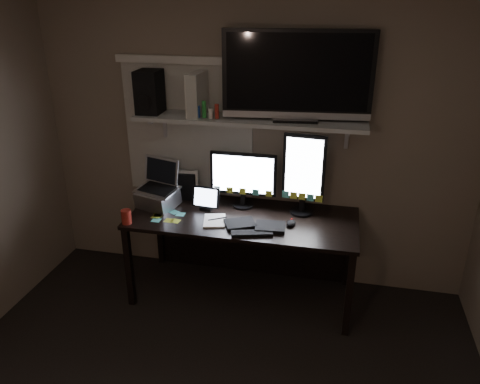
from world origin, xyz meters
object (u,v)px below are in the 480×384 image
(monitor_landscape, at_px, (243,180))
(tablet, at_px, (206,198))
(laptop, at_px, (157,185))
(speaker, at_px, (150,92))
(tv, at_px, (297,76))
(game_console, at_px, (197,94))
(cup, at_px, (126,217))
(keyboard, at_px, (255,225))
(mouse, at_px, (291,223))
(monitor_portrait, at_px, (304,174))
(desk, at_px, (246,229))

(monitor_landscape, height_order, tablet, monitor_landscape)
(laptop, bearing_deg, speaker, 130.29)
(monitor_landscape, height_order, tv, tv)
(game_console, bearing_deg, tablet, -52.44)
(monitor_landscape, distance_m, cup, 0.97)
(keyboard, height_order, mouse, mouse)
(monitor_portrait, bearing_deg, monitor_landscape, -176.30)
(keyboard, height_order, cup, cup)
(monitor_landscape, bearing_deg, desk, -58.68)
(tv, bearing_deg, monitor_portrait, -29.66)
(cup, distance_m, game_console, 1.09)
(laptop, height_order, game_console, game_console)
(monitor_portrait, height_order, game_console, game_console)
(mouse, distance_m, tv, 1.10)
(laptop, xyz_separation_m, speaker, (-0.07, 0.16, 0.73))
(cup, bearing_deg, game_console, 49.03)
(laptop, bearing_deg, monitor_landscape, 29.46)
(monitor_portrait, relative_size, laptop, 1.76)
(desk, distance_m, tablet, 0.43)
(monitor_landscape, relative_size, laptop, 1.43)
(desk, bearing_deg, monitor_landscape, 121.19)
(tablet, bearing_deg, keyboard, -21.18)
(desk, relative_size, cup, 16.22)
(keyboard, xyz_separation_m, game_console, (-0.54, 0.36, 0.90))
(monitor_landscape, relative_size, cup, 4.89)
(speaker, bearing_deg, monitor_landscape, -1.93)
(speaker, bearing_deg, tablet, -16.68)
(desk, xyz_separation_m, monitor_landscape, (-0.04, 0.07, 0.41))
(monitor_landscape, height_order, cup, monitor_landscape)
(desk, height_order, mouse, mouse)
(monitor_landscape, relative_size, tv, 0.49)
(laptop, xyz_separation_m, game_console, (0.32, 0.17, 0.73))
(keyboard, bearing_deg, desk, 98.70)
(monitor_landscape, relative_size, keyboard, 1.16)
(tablet, bearing_deg, tv, 17.17)
(tablet, bearing_deg, monitor_landscape, 29.03)
(monitor_portrait, distance_m, tablet, 0.81)
(monitor_portrait, bearing_deg, tablet, -166.23)
(tv, bearing_deg, desk, -172.03)
(monitor_landscape, bearing_deg, speaker, 179.69)
(keyboard, bearing_deg, tv, 42.21)
(keyboard, relative_size, tv, 0.43)
(keyboard, distance_m, cup, 0.99)
(laptop, height_order, speaker, speaker)
(cup, relative_size, speaker, 0.33)
(monitor_portrait, bearing_deg, tv, 162.23)
(tablet, height_order, speaker, speaker)
(desk, xyz_separation_m, game_console, (-0.41, 0.08, 1.09))
(monitor_landscape, distance_m, laptop, 0.71)
(mouse, height_order, game_console, game_console)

